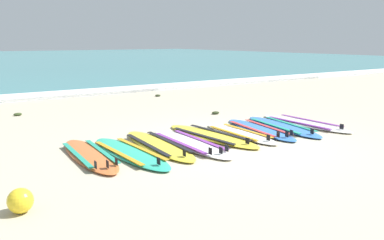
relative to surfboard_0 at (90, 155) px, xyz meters
name	(u,v)px	position (x,y,z in m)	size (l,w,h in m)	color
ground_plane	(233,143)	(2.55, -0.61, -0.04)	(80.00, 80.00, 0.00)	#C1B599
wave_foam_strip	(87,92)	(2.55, 7.68, 0.02)	(80.00, 1.28, 0.11)	white
surfboard_0	(90,155)	(0.00, 0.00, 0.00)	(0.67, 2.33, 0.18)	orange
surfboard_1	(130,153)	(0.61, -0.24, 0.00)	(0.73, 2.44, 0.18)	#2DB793
surfboard_2	(158,145)	(1.26, -0.06, 0.00)	(0.71, 2.48, 0.18)	yellow
surfboard_3	(190,143)	(1.80, -0.27, 0.00)	(0.64, 2.46, 0.18)	white
surfboard_4	(211,136)	(2.47, -0.02, 0.00)	(0.89, 2.56, 0.18)	yellow
surfboard_5	(240,133)	(3.07, -0.19, 0.00)	(0.55, 2.13, 0.18)	white
surfboard_6	(259,129)	(3.67, -0.13, 0.00)	(0.89, 2.38, 0.18)	#3875CC
surfboard_7	(282,126)	(4.29, -0.19, 0.00)	(0.93, 2.47, 0.18)	#3875CC
surfboard_8	(304,123)	(4.97, -0.22, 0.00)	(0.72, 2.47, 0.18)	white
beach_ball	(20,201)	(-1.36, -1.68, 0.11)	(0.29, 0.29, 0.29)	yellow
seaweed_clump_near_shoreline	(158,95)	(4.36, 5.70, 0.00)	(0.20, 0.16, 0.07)	#2D381E
seaweed_clump_mid_sand	(18,114)	(-0.33, 4.57, 0.00)	(0.21, 0.17, 0.07)	#384723
seaweed_clump_by_the_boards	(216,113)	(4.05, 1.95, 0.00)	(0.21, 0.17, 0.07)	#2D381E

